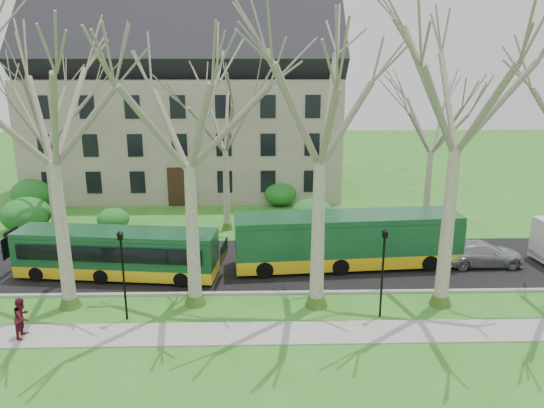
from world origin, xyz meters
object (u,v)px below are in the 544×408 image
at_px(sedan, 481,253).
at_px(bus_lead, 117,253).
at_px(bus_follow, 347,240).
at_px(pedestrian_b, 22,317).

bearing_deg(sedan, bus_lead, 92.17).
distance_m(bus_lead, sedan, 20.92).
relative_size(bus_lead, bus_follow, 0.85).
bearing_deg(bus_follow, pedestrian_b, -158.45).
bearing_deg(pedestrian_b, bus_lead, -16.44).
bearing_deg(sedan, bus_follow, 88.93).
distance_m(bus_follow, pedestrian_b, 17.25).
height_order(sedan, pedestrian_b, pedestrian_b).
bearing_deg(sedan, pedestrian_b, 106.96).
xyz_separation_m(bus_lead, sedan, (20.88, 1.13, -0.67)).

